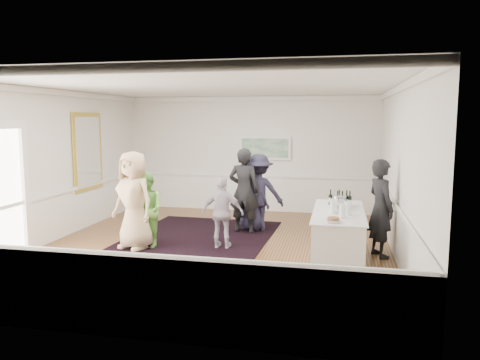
% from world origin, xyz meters
% --- Properties ---
extents(floor, '(8.00, 8.00, 0.00)m').
position_xyz_m(floor, '(0.00, 0.00, 0.00)').
color(floor, brown).
rests_on(floor, ground).
extents(ceiling, '(7.00, 8.00, 0.02)m').
position_xyz_m(ceiling, '(0.00, 0.00, 3.20)').
color(ceiling, white).
rests_on(ceiling, wall_back).
extents(wall_left, '(0.02, 8.00, 3.20)m').
position_xyz_m(wall_left, '(-3.50, 0.00, 1.60)').
color(wall_left, white).
rests_on(wall_left, floor).
extents(wall_right, '(0.02, 8.00, 3.20)m').
position_xyz_m(wall_right, '(3.50, 0.00, 1.60)').
color(wall_right, white).
rests_on(wall_right, floor).
extents(wall_back, '(7.00, 0.02, 3.20)m').
position_xyz_m(wall_back, '(0.00, 4.00, 1.60)').
color(wall_back, white).
rests_on(wall_back, floor).
extents(wall_front, '(7.00, 0.02, 3.20)m').
position_xyz_m(wall_front, '(0.00, -4.00, 1.60)').
color(wall_front, white).
rests_on(wall_front, floor).
extents(wainscoting, '(7.00, 8.00, 1.00)m').
position_xyz_m(wainscoting, '(0.00, 0.00, 0.50)').
color(wainscoting, white).
rests_on(wainscoting, floor).
extents(mirror, '(0.05, 1.25, 1.85)m').
position_xyz_m(mirror, '(-3.45, 1.30, 1.80)').
color(mirror, gold).
rests_on(mirror, wall_left).
extents(landscape_painting, '(1.44, 0.06, 0.66)m').
position_xyz_m(landscape_painting, '(0.40, 3.95, 1.78)').
color(landscape_painting, white).
rests_on(landscape_painting, wall_back).
extents(area_rug, '(3.18, 4.09, 0.02)m').
position_xyz_m(area_rug, '(-0.54, 0.64, 0.01)').
color(area_rug, black).
rests_on(area_rug, floor).
extents(serving_table, '(0.90, 2.36, 0.95)m').
position_xyz_m(serving_table, '(2.43, -0.52, 0.48)').
color(serving_table, silver).
rests_on(serving_table, floor).
extents(bartender, '(0.69, 0.80, 1.84)m').
position_xyz_m(bartender, '(3.20, 0.09, 0.92)').
color(bartender, black).
rests_on(bartender, floor).
extents(guest_tan, '(1.11, 0.91, 1.95)m').
position_xyz_m(guest_tan, '(-1.54, -0.37, 0.98)').
color(guest_tan, tan).
rests_on(guest_tan, floor).
extents(guest_green, '(0.94, 0.90, 1.52)m').
position_xyz_m(guest_green, '(-1.34, -0.21, 0.76)').
color(guest_green, '#74C64F').
rests_on(guest_green, floor).
extents(guest_lilac, '(0.85, 0.37, 1.45)m').
position_xyz_m(guest_lilac, '(0.17, 0.03, 0.72)').
color(guest_lilac, '#B5A9BD').
rests_on(guest_lilac, floor).
extents(guest_dark_a, '(1.22, 0.80, 1.78)m').
position_xyz_m(guest_dark_a, '(0.62, 1.66, 0.89)').
color(guest_dark_a, black).
rests_on(guest_dark_a, floor).
extents(guest_dark_b, '(0.75, 0.53, 1.94)m').
position_xyz_m(guest_dark_b, '(0.33, 1.39, 0.97)').
color(guest_dark_b, black).
rests_on(guest_dark_b, floor).
extents(guest_navy, '(0.98, 0.87, 1.69)m').
position_xyz_m(guest_navy, '(0.47, 1.67, 0.84)').
color(guest_navy, black).
rests_on(guest_navy, floor).
extents(wine_bottles, '(0.43, 0.22, 0.31)m').
position_xyz_m(wine_bottles, '(2.47, 0.01, 1.11)').
color(wine_bottles, black).
rests_on(wine_bottles, serving_table).
extents(juice_pitchers, '(0.36, 0.62, 0.24)m').
position_xyz_m(juice_pitchers, '(2.43, -0.83, 1.07)').
color(juice_pitchers, '#84BA42').
rests_on(juice_pitchers, serving_table).
extents(ice_bucket, '(0.26, 0.26, 0.25)m').
position_xyz_m(ice_bucket, '(2.44, -0.33, 1.07)').
color(ice_bucket, silver).
rests_on(ice_bucket, serving_table).
extents(nut_bowl, '(0.23, 0.23, 0.08)m').
position_xyz_m(nut_bowl, '(2.35, -1.46, 0.99)').
color(nut_bowl, white).
rests_on(nut_bowl, serving_table).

